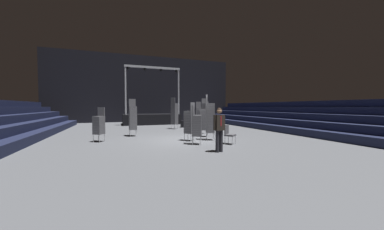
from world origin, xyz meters
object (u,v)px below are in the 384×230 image
chair_stack_mid_left (196,125)px  equipment_road_case (186,124)px  stage_riser (151,118)px  chair_stack_front_left (199,116)px  chair_stack_aisle_right (205,113)px  chair_stack_aisle_left (99,125)px  man_with_tie (219,127)px  chair_stack_rear_left (210,117)px  chair_stack_rear_centre (189,122)px  loose_chair_near_man (229,133)px  chair_stack_rear_right (133,118)px  chair_stack_mid_right (204,119)px  chair_stack_front_right (202,118)px  chair_stack_mid_centre (174,113)px

chair_stack_mid_left → equipment_road_case: (2.17, 8.06, -0.64)m
stage_riser → chair_stack_front_left: (2.74, -6.50, 0.49)m
chair_stack_aisle_right → chair_stack_aisle_left: bearing=30.3°
man_with_tie → chair_stack_aisle_right: bearing=-120.1°
chair_stack_front_left → equipment_road_case: chair_stack_front_left is taller
stage_riser → chair_stack_rear_left: size_ratio=2.33×
chair_stack_aisle_right → man_with_tie: bearing=67.7°
chair_stack_rear_centre → loose_chair_near_man: chair_stack_rear_centre is taller
chair_stack_rear_right → chair_stack_mid_right: bearing=153.2°
chair_stack_rear_centre → loose_chair_near_man: bearing=-88.5°
loose_chair_near_man → chair_stack_rear_centre: bearing=-81.7°
chair_stack_mid_left → chair_stack_mid_right: bearing=172.5°
chair_stack_mid_left → loose_chair_near_man: chair_stack_mid_left is taller
chair_stack_front_right → chair_stack_mid_centre: 3.55m
chair_stack_mid_left → chair_stack_rear_centre: chair_stack_rear_centre is taller
equipment_road_case → loose_chair_near_man: bearing=-94.4°
chair_stack_mid_left → chair_stack_mid_right: 2.60m
chair_stack_rear_left → loose_chair_near_man: 1.62m
equipment_road_case → loose_chair_near_man: 8.55m
chair_stack_mid_right → chair_stack_aisle_right: chair_stack_aisle_right is taller
stage_riser → chair_stack_mid_left: 12.55m
stage_riser → chair_stack_rear_right: 9.00m
chair_stack_mid_centre → chair_stack_rear_left: chair_stack_mid_centre is taller
stage_riser → chair_stack_front_left: size_ratio=2.60×
chair_stack_aisle_right → equipment_road_case: bearing=-17.6°
chair_stack_mid_centre → man_with_tie: bearing=-39.4°
loose_chair_near_man → chair_stack_front_right: bearing=-128.9°
chair_stack_mid_right → chair_stack_mid_centre: size_ratio=0.83×
chair_stack_mid_right → chair_stack_aisle_right: (2.39, 5.41, 0.21)m
man_with_tie → chair_stack_aisle_right: size_ratio=0.70×
chair_stack_rear_left → chair_stack_aisle_right: (2.60, 6.66, 0.04)m
chair_stack_aisle_left → equipment_road_case: size_ratio=1.99×
chair_stack_mid_centre → chair_stack_aisle_left: (-5.30, -4.61, -0.38)m
man_with_tie → chair_stack_rear_left: size_ratio=0.72×
stage_riser → chair_stack_rear_centre: size_ratio=2.82×
man_with_tie → loose_chair_near_man: (1.28, 1.42, -0.48)m
chair_stack_front_left → chair_stack_mid_right: size_ratio=1.04×
chair_stack_mid_centre → chair_stack_rear_left: 6.07m
chair_stack_rear_right → chair_stack_rear_centre: size_ratio=1.12×
chair_stack_front_left → loose_chair_near_man: 6.62m
chair_stack_mid_centre → chair_stack_rear_centre: bearing=-43.3°
chair_stack_front_left → equipment_road_case: (-0.40, 2.01, -0.81)m
chair_stack_rear_left → loose_chair_near_man: size_ratio=2.62×
chair_stack_rear_right → chair_stack_rear_centre: bearing=130.0°
man_with_tie → equipment_road_case: 10.16m
chair_stack_mid_right → chair_stack_aisle_left: chair_stack_mid_right is taller
chair_stack_rear_left → chair_stack_rear_right: 4.86m
chair_stack_mid_right → chair_stack_rear_right: 4.40m
chair_stack_rear_left → stage_riser: bearing=-154.1°
chair_stack_rear_left → chair_stack_rear_right: chair_stack_rear_left is taller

